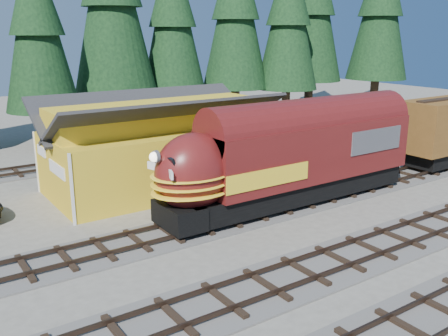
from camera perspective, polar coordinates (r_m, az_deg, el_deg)
ground at (r=20.57m, az=6.60°, el=-9.43°), size 120.00×120.00×0.00m
track_siding at (r=29.97m, az=16.16°, el=-1.83°), size 68.00×3.20×0.33m
depot at (r=28.04m, az=-7.36°, el=3.62°), size 12.80×7.00×5.30m
conifer_backdrop at (r=43.28m, az=-6.96°, el=17.39°), size 78.79×23.43×16.89m
locomotive at (r=24.84m, az=7.00°, el=0.81°), size 15.01×2.98×4.08m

